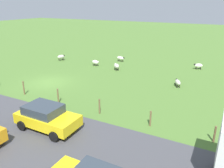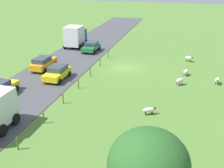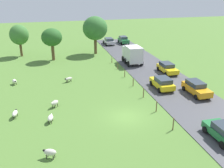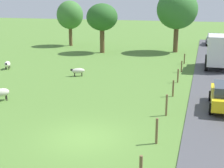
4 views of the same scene
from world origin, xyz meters
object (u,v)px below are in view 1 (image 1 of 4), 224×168
(sheep_0, at_px, (61,57))
(sheep_5, at_px, (95,62))
(sheep_4, at_px, (121,58))
(sheep_1, at_px, (117,66))
(sheep_2, at_px, (198,66))
(car_5, at_px, (47,117))
(sheep_3, at_px, (178,82))

(sheep_0, distance_m, sheep_5, 5.85)
(sheep_4, relative_size, sheep_5, 1.06)
(sheep_1, relative_size, sheep_4, 0.84)
(sheep_4, bearing_deg, sheep_2, 95.58)
(sheep_2, height_order, sheep_5, sheep_5)
(car_5, bearing_deg, sheep_3, 154.10)
(sheep_2, bearing_deg, sheep_0, -76.37)
(sheep_1, xyz_separation_m, sheep_3, (2.28, 7.82, -0.09))
(sheep_0, distance_m, sheep_3, 17.28)
(sheep_5, bearing_deg, sheep_2, 110.62)
(sheep_3, bearing_deg, sheep_0, -100.16)
(sheep_3, distance_m, car_5, 13.14)
(sheep_1, xyz_separation_m, sheep_5, (-0.57, -3.35, -0.05))
(sheep_2, distance_m, sheep_4, 10.20)
(sheep_2, height_order, sheep_4, sheep_4)
(sheep_4, bearing_deg, sheep_0, -66.65)
(sheep_4, bearing_deg, car_5, 10.93)
(sheep_2, distance_m, sheep_3, 7.44)
(sheep_1, height_order, sheep_2, sheep_1)
(sheep_0, xyz_separation_m, sheep_5, (0.20, 5.84, -0.05))
(sheep_5, bearing_deg, sheep_1, 80.34)
(sheep_5, bearing_deg, sheep_4, 151.68)
(sheep_5, bearing_deg, car_5, 20.31)
(sheep_2, relative_size, sheep_5, 0.93)
(sheep_0, relative_size, sheep_3, 0.95)
(sheep_0, relative_size, sheep_1, 1.09)
(sheep_3, bearing_deg, sheep_5, -104.32)
(sheep_5, bearing_deg, sheep_0, -91.95)
(sheep_2, bearing_deg, car_5, -19.06)
(sheep_0, relative_size, sheep_2, 1.05)
(sheep_3, xyz_separation_m, sheep_5, (-2.85, -11.17, 0.03))
(sheep_1, relative_size, sheep_2, 0.96)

